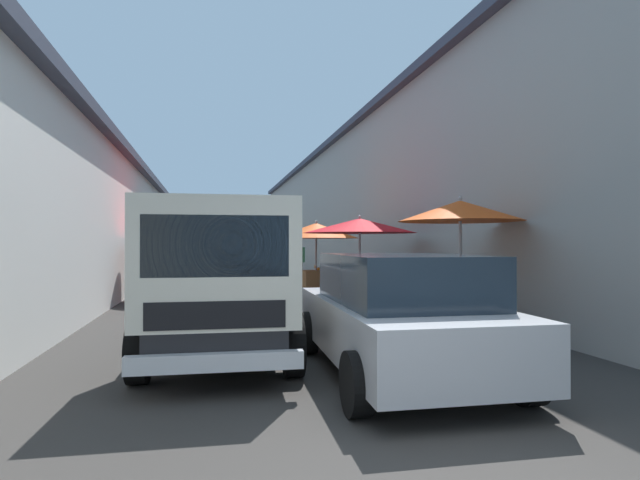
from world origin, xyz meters
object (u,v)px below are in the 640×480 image
fruit_stall_near_right (358,235)px  fruit_stall_far_left (186,238)px  vendor_in_shade (194,279)px  plastic_stool (278,281)px  fruit_stall_mid_lane (458,228)px  vendor_by_crates (300,259)px  delivery_truck (220,285)px  fruit_stall_near_left (316,238)px  hatchback_car (398,314)px

fruit_stall_near_right → fruit_stall_far_left: bearing=56.5°
vendor_in_shade → plastic_stool: bearing=-21.0°
fruit_stall_far_left → vendor_in_shade: fruit_stall_far_left is taller
fruit_stall_mid_lane → vendor_by_crates: fruit_stall_mid_lane is taller
fruit_stall_mid_lane → vendor_by_crates: 11.99m
fruit_stall_mid_lane → delivery_truck: (-1.32, 4.08, -0.81)m
fruit_stall_mid_lane → fruit_stall_near_left: (6.38, 1.15, -0.10)m
fruit_stall_near_right → vendor_by_crates: size_ratio=1.67×
fruit_stall_far_left → delivery_truck: (-7.96, -0.79, -0.69)m
hatchback_car → fruit_stall_near_left: bearing=-5.6°
fruit_stall_near_left → fruit_stall_far_left: 3.73m
hatchback_car → delivery_truck: (0.93, 2.08, 0.30)m
fruit_stall_near_right → plastic_stool: bearing=15.1°
fruit_stall_near_right → vendor_in_shade: (-1.76, 3.88, -0.89)m
hatchback_car → vendor_in_shade: bearing=30.1°
vendor_by_crates → fruit_stall_far_left: bearing=141.3°
vendor_by_crates → delivery_truck: bearing=165.4°
fruit_stall_mid_lane → vendor_by_crates: size_ratio=1.44×
fruit_stall_near_right → hatchback_car: 6.33m
fruit_stall_far_left → plastic_stool: bearing=-54.3°
fruit_stall_near_right → vendor_by_crates: 8.15m
hatchback_car → vendor_by_crates: vendor_by_crates is taller
vendor_in_shade → fruit_stall_near_right: bearing=-65.6°
hatchback_car → fruit_stall_mid_lane: bearing=-41.6°
fruit_stall_far_left → plastic_stool: size_ratio=6.62×
fruit_stall_far_left → delivery_truck: bearing=-174.4°
fruit_stall_near_right → vendor_in_shade: bearing=114.4°
fruit_stall_mid_lane → delivery_truck: fruit_stall_mid_lane is taller
fruit_stall_far_left → delivery_truck: fruit_stall_far_left is taller
fruit_stall_near_right → vendor_by_crates: (8.10, -0.01, -0.82)m
delivery_truck → fruit_stall_far_left: bearing=5.6°
fruit_stall_mid_lane → hatchback_car: bearing=138.4°
vendor_in_shade → fruit_stall_far_left: bearing=4.5°
fruit_stall_near_right → fruit_stall_far_left: fruit_stall_near_right is taller
fruit_stall_near_right → hatchback_car: bearing=167.4°
fruit_stall_mid_lane → plastic_stool: (8.74, 1.95, -1.53)m
fruit_stall_far_left → vendor_by_crates: size_ratio=1.73×
vendor_by_crates → fruit_stall_mid_lane: bearing=-177.0°
fruit_stall_near_left → fruit_stall_mid_lane: bearing=-169.8°
fruit_stall_near_left → plastic_stool: bearing=18.9°
hatchback_car → vendor_in_shade: vendor_in_shade is taller
plastic_stool → vendor_in_shade: bearing=159.0°
fruit_stall_mid_lane → hatchback_car: (-2.25, 2.00, -1.11)m
fruit_stall_near_right → fruit_stall_far_left: 5.08m
fruit_stall_mid_lane → hatchback_car: size_ratio=0.61×
fruit_stall_near_right → vendor_by_crates: bearing=-0.1°
fruit_stall_near_right → fruit_stall_mid_lane: (-3.84, -0.63, 0.06)m
fruit_stall_mid_lane → fruit_stall_far_left: size_ratio=0.84×
vendor_in_shade → hatchback_car: bearing=-149.9°
vendor_by_crates → plastic_stool: (-3.20, 1.33, -0.64)m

